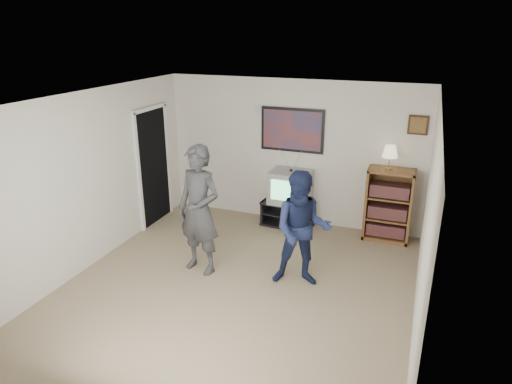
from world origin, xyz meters
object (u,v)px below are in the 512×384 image
Objects in this scene: crt_television at (290,187)px; person_tall at (199,210)px; bookshelf at (388,205)px; media_stand at (288,213)px; person_short at (302,230)px.

crt_television is 0.36× the size of person_tall.
bookshelf is 0.65× the size of person_tall.
media_stand is 0.77× the size of bookshelf.
crt_television is 0.42× the size of person_short.
bookshelf is at bearing 3.36° from crt_television.
media_stand is 1.38× the size of crt_television.
person_tall is at bearing -140.12° from bookshelf.
person_short reaches higher than media_stand.
person_tall is at bearing -109.34° from crt_television.
crt_television is 1.91m from person_short.
bookshelf reaches higher than media_stand.
media_stand is 2.17m from person_tall.
person_tall reaches higher than media_stand.
person_short reaches higher than crt_television.
crt_television is at bearing 97.21° from person_short.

